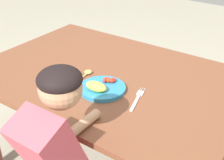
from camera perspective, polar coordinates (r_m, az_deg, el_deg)
dining_table at (r=1.69m, az=-0.59°, el=-2.25°), size 1.37×0.95×0.68m
plate at (r=1.48m, az=-1.92°, el=-1.41°), size 0.22×0.22×0.06m
fork at (r=1.43m, az=4.64°, el=-3.38°), size 0.07×0.20×0.01m
spoon at (r=1.61m, az=-5.00°, el=0.86°), size 0.06×0.23×0.02m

